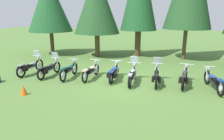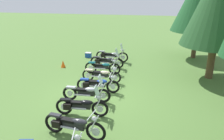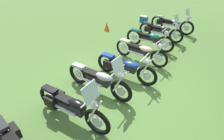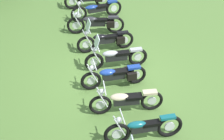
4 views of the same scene
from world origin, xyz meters
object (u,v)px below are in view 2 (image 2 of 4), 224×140
object	(u,v)px
motorcycle_6	(81,105)
picnic_cooler	(88,55)
motorcycle_1	(106,61)
motorcycle_2	(103,67)
motorcycle_4	(97,84)
traffic_cone	(63,64)
motorcycle_3	(102,75)
motorcycle_0	(111,55)
motorcycle_5	(87,92)
motorcycle_7	(73,125)

from	to	relation	value
motorcycle_6	picnic_cooler	bearing A→B (deg)	101.15
motorcycle_1	motorcycle_2	size ratio (longest dim) A/B	1.03
motorcycle_4	traffic_cone	xyz separation A→B (m)	(-3.44, -3.34, -0.21)
motorcycle_1	motorcycle_3	bearing A→B (deg)	-82.01
motorcycle_0	motorcycle_4	bearing A→B (deg)	-84.57
motorcycle_0	motorcycle_5	distance (m)	6.49
motorcycle_7	motorcycle_5	bearing A→B (deg)	104.34
motorcycle_4	motorcycle_5	distance (m)	1.13
picnic_cooler	motorcycle_1	bearing A→B (deg)	42.28
motorcycle_3	motorcycle_6	xyz separation A→B (m)	(3.75, 0.04, 0.01)
motorcycle_2	motorcycle_6	bearing A→B (deg)	-89.18
motorcycle_3	motorcycle_6	distance (m)	3.75
picnic_cooler	motorcycle_2	bearing A→B (deg)	30.18
motorcycle_0	traffic_cone	distance (m)	3.59
motorcycle_0	motorcycle_1	size ratio (longest dim) A/B	1.04
motorcycle_7	motorcycle_2	bearing A→B (deg)	101.45
motorcycle_6	traffic_cone	xyz separation A→B (m)	(-5.82, -3.27, -0.23)
motorcycle_2	picnic_cooler	xyz separation A→B (m)	(-3.46, -2.02, -0.26)
motorcycle_2	motorcycle_7	bearing A→B (deg)	-88.23
motorcycle_0	picnic_cooler	xyz separation A→B (m)	(-0.74, -2.02, -0.28)
picnic_cooler	motorcycle_6	bearing A→B (deg)	15.05
motorcycle_3	picnic_cooler	world-z (taller)	motorcycle_3
motorcycle_6	motorcycle_7	size ratio (longest dim) A/B	0.94
motorcycle_5	motorcycle_6	xyz separation A→B (m)	(1.27, 0.14, 0.00)
motorcycle_0	motorcycle_7	distance (m)	9.21
motorcycle_6	motorcycle_4	bearing A→B (deg)	84.54
motorcycle_3	motorcycle_5	distance (m)	2.48
motorcycle_6	motorcycle_1	bearing A→B (deg)	89.14
motorcycle_6	traffic_cone	size ratio (longest dim) A/B	4.73
motorcycle_5	motorcycle_7	size ratio (longest dim) A/B	0.97
motorcycle_4	motorcycle_7	world-z (taller)	motorcycle_7
motorcycle_3	motorcycle_4	bearing A→B (deg)	-83.58
motorcycle_0	motorcycle_3	bearing A→B (deg)	-84.83
motorcycle_4	motorcycle_5	size ratio (longest dim) A/B	0.97
picnic_cooler	motorcycle_5	bearing A→B (deg)	16.51
motorcycle_7	picnic_cooler	size ratio (longest dim) A/B	5.11
motorcycle_2	motorcycle_5	size ratio (longest dim) A/B	0.98
picnic_cooler	traffic_cone	size ratio (longest dim) A/B	0.98
motorcycle_0	motorcycle_7	bearing A→B (deg)	-85.26
motorcycle_4	traffic_cone	world-z (taller)	motorcycle_4
motorcycle_0	motorcycle_3	world-z (taller)	motorcycle_0
motorcycle_6	motorcycle_7	world-z (taller)	motorcycle_6
motorcycle_5	motorcycle_4	bearing A→B (deg)	77.13
picnic_cooler	traffic_cone	distance (m)	2.86
motorcycle_5	motorcycle_6	distance (m)	1.28
motorcycle_4	motorcycle_7	xyz separation A→B (m)	(3.82, 0.12, 0.03)
motorcycle_4	motorcycle_5	bearing A→B (deg)	-103.94
motorcycle_2	motorcycle_3	size ratio (longest dim) A/B	0.99
motorcycle_3	motorcycle_0	bearing A→B (deg)	95.38
motorcycle_1	picnic_cooler	size ratio (longest dim) A/B	4.97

